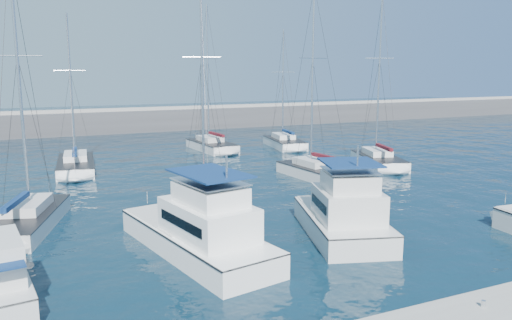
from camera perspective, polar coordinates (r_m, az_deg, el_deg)
name	(u,v)px	position (r m, az deg, el deg)	size (l,w,h in m)	color
ground	(320,233)	(28.21, 7.32, -8.24)	(220.00, 220.00, 0.00)	black
breakwater	(136,124)	(76.46, -13.52, 4.05)	(160.00, 6.00, 4.45)	#424244
dock	(482,315)	(20.29, 24.45, -15.80)	(40.00, 2.20, 0.60)	gray
dock_cleat_centre	(483,304)	(20.11, 24.54, -14.71)	(0.16, 0.16, 0.25)	silver
motor_yacht_port_inner	(200,233)	(24.59, -6.39, -8.24)	(5.45, 11.09, 4.69)	white
motor_yacht_stbd_inner	(344,217)	(27.33, 10.00, -6.43)	(5.89, 8.71, 4.69)	silver
sailboat_mid_a	(26,220)	(31.39, -24.80, -6.20)	(5.34, 8.86, 15.52)	silver
sailboat_mid_b	(205,187)	(36.58, -5.88, -3.04)	(5.11, 8.74, 15.75)	silver
sailboat_mid_d	(316,171)	(42.19, 6.84, -1.27)	(3.93, 7.82, 15.86)	silver
sailboat_mid_e	(378,160)	(48.49, 13.80, 0.01)	(5.21, 8.27, 16.03)	white
sailboat_back_a	(76,165)	(47.62, -19.89, -0.54)	(3.89, 9.39, 14.17)	white
sailboat_back_b	(212,145)	(56.52, -5.10, 1.68)	(3.81, 8.15, 16.34)	silver
sailboat_back_c	(284,143)	(58.67, 3.27, 2.00)	(4.19, 8.02, 13.85)	white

